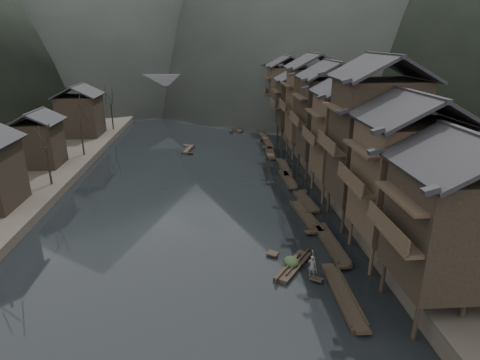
{
  "coord_description": "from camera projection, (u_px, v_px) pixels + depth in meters",
  "views": [
    {
      "loc": [
        2.45,
        -29.2,
        17.1
      ],
      "look_at": [
        5.26,
        11.89,
        2.5
      ],
      "focal_mm": 30.0,
      "sensor_mm": 36.0,
      "label": 1
    }
  ],
  "objects": [
    {
      "name": "stilt_houses",
      "position": [
        333.0,
        109.0,
        49.34
      ],
      "size": [
        9.0,
        67.6,
        16.09
      ],
      "color": "black",
      "rests_on": "ground"
    },
    {
      "name": "bamboo_pole",
      "position": [
        317.0,
        232.0,
        28.91
      ],
      "size": [
        1.12,
        1.99,
        3.36
      ],
      "primitive_type": "cylinder",
      "rotation": [
        0.58,
        0.0,
        -0.5
      ],
      "color": "#8C7A51",
      "rests_on": "boatman"
    },
    {
      "name": "right_bank",
      "position": [
        393.0,
        133.0,
        72.57
      ],
      "size": [
        40.0,
        200.0,
        1.8
      ],
      "primitive_type": "cube",
      "color": "#2D2823",
      "rests_on": "ground"
    },
    {
      "name": "cargo_heap",
      "position": [
        291.0,
        258.0,
        31.49
      ],
      "size": [
        1.19,
        1.55,
        0.71
      ],
      "primitive_type": "ellipsoid",
      "color": "black",
      "rests_on": "hero_sampan"
    },
    {
      "name": "bare_trees",
      "position": [
        39.0,
        140.0,
        44.7
      ],
      "size": [
        3.65,
        60.66,
        7.29
      ],
      "color": "black",
      "rests_on": "left_bank"
    },
    {
      "name": "boatman",
      "position": [
        312.0,
        263.0,
        29.75
      ],
      "size": [
        0.77,
        0.68,
        1.77
      ],
      "primitive_type": "imported",
      "rotation": [
        0.0,
        0.0,
        2.64
      ],
      "color": "#4C4C4E",
      "rests_on": "hero_sampan"
    },
    {
      "name": "left_houses",
      "position": [
        24.0,
        138.0,
        48.72
      ],
      "size": [
        8.1,
        53.2,
        8.73
      ],
      "color": "black",
      "rests_on": "left_bank"
    },
    {
      "name": "stone_bridge",
      "position": [
        202.0,
        90.0,
        99.01
      ],
      "size": [
        40.0,
        6.0,
        9.0
      ],
      "color": "#4C4C4F",
      "rests_on": "ground"
    },
    {
      "name": "water",
      "position": [
        186.0,
        258.0,
        33.01
      ],
      "size": [
        300.0,
        300.0,
        0.0
      ],
      "primitive_type": "plane",
      "color": "black",
      "rests_on": "ground"
    },
    {
      "name": "moored_sampans",
      "position": [
        285.0,
        174.0,
        52.95
      ],
      "size": [
        2.85,
        62.22,
        0.47
      ],
      "color": "black",
      "rests_on": "water"
    },
    {
      "name": "midriver_boats",
      "position": [
        214.0,
        139.0,
        71.5
      ],
      "size": [
        10.9,
        19.4,
        0.44
      ],
      "color": "black",
      "rests_on": "water"
    },
    {
      "name": "hero_sampan",
      "position": [
        293.0,
        266.0,
        31.51
      ],
      "size": [
        3.83,
        4.94,
        0.44
      ],
      "color": "black",
      "rests_on": "water"
    }
  ]
}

